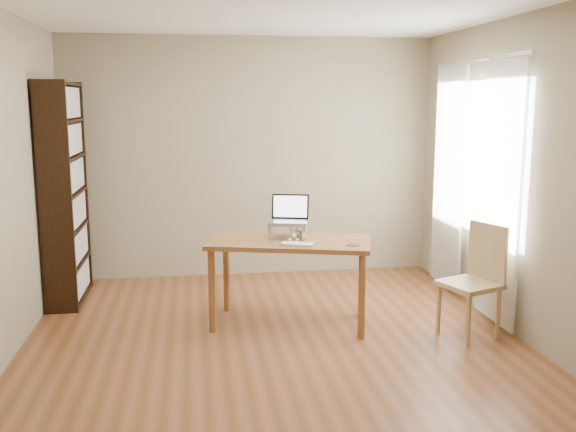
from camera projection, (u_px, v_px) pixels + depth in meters
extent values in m
cube|color=brown|center=(277.00, 349.00, 5.04)|extent=(4.00, 4.50, 0.02)
cube|color=white|center=(276.00, 2.00, 4.58)|extent=(4.00, 4.50, 0.02)
cube|color=gray|center=(250.00, 158.00, 7.01)|extent=(4.00, 0.02, 2.60)
cube|color=gray|center=(348.00, 254.00, 2.61)|extent=(4.00, 0.02, 2.60)
cube|color=gray|center=(526.00, 179.00, 5.10)|extent=(0.02, 4.50, 2.60)
cube|color=white|center=(479.00, 158.00, 5.86)|extent=(0.01, 1.80, 1.40)
cube|color=black|center=(54.00, 200.00, 5.68)|extent=(0.30, 0.04, 2.10)
cube|color=black|center=(72.00, 187.00, 6.52)|extent=(0.30, 0.04, 2.10)
cube|color=black|center=(49.00, 193.00, 6.08)|extent=(0.02, 0.90, 2.10)
cube|color=black|center=(70.00, 296.00, 6.28)|extent=(0.30, 0.84, 0.02)
cube|color=black|center=(72.00, 279.00, 6.25)|extent=(0.20, 0.78, 0.28)
cube|color=black|center=(68.00, 262.00, 6.22)|extent=(0.30, 0.84, 0.03)
cube|color=black|center=(70.00, 245.00, 6.19)|extent=(0.20, 0.78, 0.28)
cube|color=black|center=(66.00, 228.00, 6.16)|extent=(0.30, 0.84, 0.02)
cube|color=black|center=(68.00, 211.00, 6.13)|extent=(0.20, 0.78, 0.28)
cube|color=black|center=(64.00, 193.00, 6.10)|extent=(0.30, 0.84, 0.02)
cube|color=black|center=(66.00, 175.00, 6.07)|extent=(0.20, 0.78, 0.28)
cube|color=black|center=(62.00, 157.00, 6.04)|extent=(0.30, 0.84, 0.02)
cube|color=black|center=(64.00, 139.00, 6.01)|extent=(0.20, 0.78, 0.28)
cube|color=black|center=(59.00, 121.00, 5.98)|extent=(0.30, 0.84, 0.02)
cube|color=black|center=(62.00, 103.00, 5.95)|extent=(0.20, 0.78, 0.28)
cube|color=black|center=(57.00, 84.00, 5.92)|extent=(0.30, 0.84, 0.03)
cube|color=white|center=(500.00, 194.00, 5.36)|extent=(0.03, 0.70, 2.20)
cube|color=white|center=(448.00, 178.00, 6.43)|extent=(0.03, 0.70, 2.20)
cylinder|color=silver|center=(478.00, 59.00, 5.70)|extent=(0.03, 1.90, 0.03)
cube|color=brown|center=(290.00, 242.00, 5.46)|extent=(1.49, 1.02, 0.04)
cylinder|color=brown|center=(216.00, 279.00, 5.71)|extent=(0.06, 0.06, 0.71)
cylinder|color=brown|center=(352.00, 273.00, 5.89)|extent=(0.06, 0.06, 0.71)
cylinder|color=brown|center=(219.00, 297.00, 5.17)|extent=(0.06, 0.06, 0.71)
cylinder|color=brown|center=(368.00, 291.00, 5.35)|extent=(0.06, 0.06, 0.71)
cube|color=silver|center=(272.00, 231.00, 5.50)|extent=(0.03, 0.25, 0.12)
cube|color=silver|center=(305.00, 230.00, 5.55)|extent=(0.03, 0.25, 0.12)
cube|color=silver|center=(288.00, 223.00, 5.51)|extent=(0.32, 0.25, 0.01)
cube|color=silver|center=(288.00, 222.00, 5.51)|extent=(0.37, 0.30, 0.02)
cube|color=black|center=(286.00, 206.00, 5.62)|extent=(0.32, 0.13, 0.21)
cube|color=white|center=(286.00, 206.00, 5.61)|extent=(0.29, 0.11, 0.18)
cube|color=silver|center=(297.00, 244.00, 5.25)|extent=(0.30, 0.21, 0.02)
cube|color=white|center=(297.00, 243.00, 5.24)|extent=(0.27, 0.18, 0.00)
cylinder|color=brown|center=(353.00, 245.00, 5.25)|extent=(0.11, 0.11, 0.01)
ellipsoid|color=#4B433B|center=(292.00, 230.00, 5.56)|extent=(0.15, 0.34, 0.11)
ellipsoid|color=#4B433B|center=(290.00, 229.00, 5.67)|extent=(0.13, 0.14, 0.11)
ellipsoid|color=#4B433B|center=(295.00, 233.00, 5.37)|extent=(0.09, 0.08, 0.08)
ellipsoid|color=white|center=(295.00, 235.00, 5.42)|extent=(0.08, 0.08, 0.07)
sphere|color=white|center=(296.00, 235.00, 5.34)|extent=(0.04, 0.04, 0.04)
cone|color=#4B433B|center=(292.00, 228.00, 5.37)|extent=(0.03, 0.04, 0.04)
cone|color=#4B433B|center=(299.00, 228.00, 5.37)|extent=(0.03, 0.04, 0.04)
cylinder|color=white|center=(292.00, 240.00, 5.37)|extent=(0.03, 0.08, 0.03)
cylinder|color=white|center=(299.00, 240.00, 5.38)|extent=(0.03, 0.08, 0.03)
cylinder|color=#4B433B|center=(300.00, 232.00, 5.71)|extent=(0.12, 0.18, 0.02)
cube|color=tan|center=(470.00, 285.00, 5.22)|extent=(0.53, 0.53, 0.04)
cylinder|color=tan|center=(457.00, 318.00, 5.07)|extent=(0.04, 0.04, 0.44)
cylinder|color=tan|center=(497.00, 316.00, 5.12)|extent=(0.04, 0.04, 0.44)
cylinder|color=tan|center=(441.00, 305.00, 5.39)|extent=(0.04, 0.04, 0.44)
cylinder|color=tan|center=(479.00, 303.00, 5.44)|extent=(0.04, 0.04, 0.44)
cube|color=tan|center=(493.00, 255.00, 5.20)|extent=(0.17, 0.38, 0.49)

